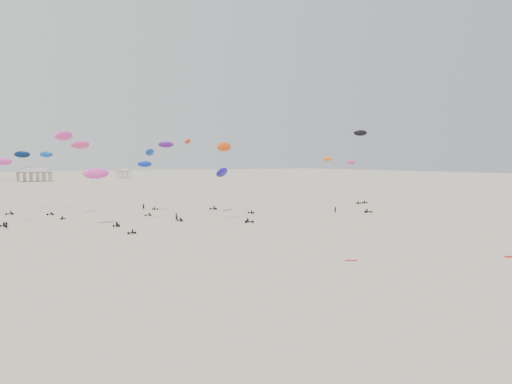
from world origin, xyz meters
TOP-DOWN VIEW (x-y plane):
  - ground_plane at (0.00, 200.00)m, footprint 900.00×900.00m
  - pavilion_main at (-10.00, 350.00)m, footprint 21.00×13.00m
  - pavilion_small at (60.00, 380.00)m, footprint 9.00×7.00m
  - rig_0 at (-51.03, 110.94)m, footprint 4.17×6.17m
  - rig_1 at (-37.45, 137.83)m, footprint 4.34×14.93m
  - rig_2 at (-19.26, 101.13)m, footprint 9.34×7.01m
  - rig_3 at (-6.62, 88.77)m, footprint 8.88×5.26m
  - rig_4 at (-6.70, 128.37)m, footprint 7.72×4.54m
  - rig_5 at (35.30, 94.06)m, footprint 5.43×16.15m
  - rig_6 at (-36.02, 122.10)m, footprint 6.25×9.52m
  - rig_7 at (1.40, 122.49)m, footprint 8.20×9.26m
  - rig_8 at (-36.48, 95.42)m, footprint 9.87×15.75m
  - rig_9 at (53.30, 111.18)m, footprint 3.57×4.77m
  - rig_10 at (-43.98, 142.42)m, footprint 8.04×12.33m
  - rig_11 at (60.41, 115.60)m, footprint 8.11×9.96m
  - rig_12 at (2.82, 109.08)m, footprint 10.21×10.30m
  - rig_13 at (-33.50, 98.55)m, footprint 7.62×4.64m
  - rig_14 at (-15.18, 117.43)m, footprint 5.96×8.64m
  - spectator_0 at (-15.34, 99.28)m, footprint 0.92×0.97m
  - spectator_1 at (29.17, 93.05)m, footprint 1.00×0.64m
  - spectator_2 at (-51.27, 105.45)m, footprint 1.23×0.89m
  - spectator_3 at (-13.14, 128.50)m, footprint 0.94×0.94m
  - grounded_kite_a at (9.66, 31.28)m, footprint 2.37×1.55m
  - grounded_kite_b at (-12.69, 42.08)m, footprint 1.93×1.41m

SIDE VIEW (x-z plane):
  - ground_plane at x=0.00m, z-range 0.00..0.00m
  - spectator_0 at x=-15.34m, z-range -1.10..1.10m
  - spectator_1 at x=29.17m, z-range -0.98..0.98m
  - spectator_2 at x=-51.27m, z-range -0.94..0.94m
  - spectator_3 at x=-13.14m, z-range -1.09..1.09m
  - grounded_kite_a at x=9.66m, z-range -0.04..0.04m
  - grounded_kite_b at x=-12.69m, z-range -0.04..0.04m
  - pavilion_small at x=60.00m, z-range -0.51..7.49m
  - pavilion_main at x=-10.00m, z-range -0.68..9.12m
  - rig_5 at x=35.30m, z-range -3.04..16.52m
  - rig_9 at x=53.30m, z-range 0.25..14.74m
  - rig_2 at x=-19.26m, z-range 1.34..16.40m
  - rig_0 at x=-51.03m, z-range 1.59..16.77m
  - rig_13 at x=-33.50m, z-range 3.22..16.17m
  - rig_12 at x=2.82m, z-range 3.63..17.34m
  - rig_1 at x=-37.45m, z-range 2.14..21.66m
  - rig_10 at x=-43.98m, z-range 3.22..21.47m
  - rig_7 at x=1.40m, z-range 2.03..23.00m
  - rig_3 at x=-6.62m, z-range 4.36..23.03m
  - rig_14 at x=-15.18m, z-range 5.03..22.74m
  - rig_8 at x=-36.48m, z-range 3.87..25.73m
  - rig_4 at x=-6.70m, z-range 5.57..25.76m
  - rig_6 at x=-36.02m, z-range 7.85..29.97m
  - rig_11 at x=60.41m, z-range 6.57..31.70m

